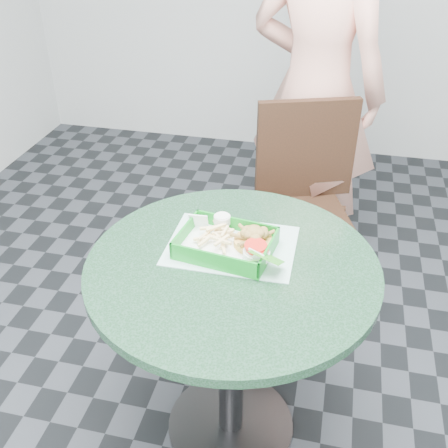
% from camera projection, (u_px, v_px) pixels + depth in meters
% --- Properties ---
extents(floor, '(4.00, 5.00, 0.02)m').
position_uv_depth(floor, '(231.00, 425.00, 1.96)').
color(floor, '#303335').
rests_on(floor, ground).
extents(cafe_table, '(0.87, 0.87, 0.75)m').
position_uv_depth(cafe_table, '(232.00, 310.00, 1.64)').
color(cafe_table, '#323234').
rests_on(cafe_table, floor).
extents(dining_chair, '(0.45, 0.45, 0.93)m').
position_uv_depth(dining_chair, '(300.00, 194.00, 2.34)').
color(dining_chair, black).
rests_on(dining_chair, floor).
extents(diner_person, '(0.89, 0.72, 2.13)m').
position_uv_depth(diner_person, '(319.00, 53.00, 2.31)').
color(diner_person, '#EBA38F').
rests_on(diner_person, floor).
extents(placemat, '(0.39, 0.29, 0.00)m').
position_uv_depth(placemat, '(232.00, 251.00, 1.61)').
color(placemat, '#A7D3CC').
rests_on(placemat, cafe_table).
extents(food_basket, '(0.28, 0.20, 0.06)m').
position_uv_depth(food_basket, '(226.00, 252.00, 1.58)').
color(food_basket, '#0F8A21').
rests_on(food_basket, placemat).
extents(crab_sandwich, '(0.12, 0.12, 0.07)m').
position_uv_depth(crab_sandwich, '(253.00, 239.00, 1.58)').
color(crab_sandwich, gold).
rests_on(crab_sandwich, food_basket).
extents(fries_pile, '(0.10, 0.11, 0.04)m').
position_uv_depth(fries_pile, '(214.00, 240.00, 1.60)').
color(fries_pile, '#FFDC94').
rests_on(fries_pile, food_basket).
extents(sauce_ramekin, '(0.05, 0.05, 0.03)m').
position_uv_depth(sauce_ramekin, '(218.00, 225.00, 1.65)').
color(sauce_ramekin, silver).
rests_on(sauce_ramekin, food_basket).
extents(garnish_cup, '(0.12, 0.11, 0.05)m').
position_uv_depth(garnish_cup, '(261.00, 256.00, 1.53)').
color(garnish_cup, white).
rests_on(garnish_cup, food_basket).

